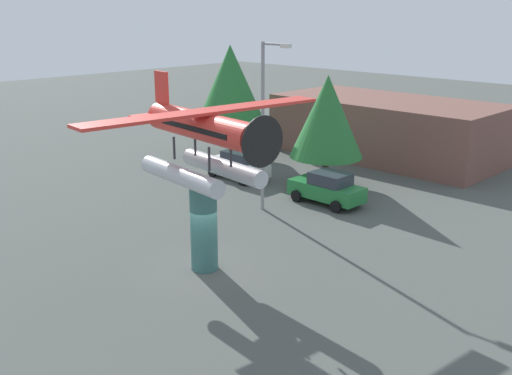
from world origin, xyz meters
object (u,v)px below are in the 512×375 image
(car_mid_green, at_px, (327,188))
(storefront_building, at_px, (387,128))
(tree_east, at_px, (327,117))
(floatplane_monument, at_px, (203,139))
(car_near_white, at_px, (238,165))
(streetlight_primary, at_px, (265,116))
(tree_west, at_px, (231,85))
(display_pedestal, at_px, (204,225))

(car_mid_green, bearing_deg, storefront_building, -72.07)
(storefront_building, relative_size, tree_east, 2.39)
(floatplane_monument, distance_m, car_near_white, 14.47)
(car_near_white, relative_size, tree_east, 0.64)
(tree_east, bearing_deg, car_mid_green, -50.06)
(car_near_white, relative_size, car_mid_green, 1.00)
(streetlight_primary, relative_size, storefront_building, 0.55)
(floatplane_monument, bearing_deg, streetlight_primary, 122.39)
(streetlight_primary, relative_size, tree_west, 1.10)
(tree_east, bearing_deg, streetlight_primary, -85.31)
(car_mid_green, bearing_deg, car_near_white, -1.00)
(display_pedestal, bearing_deg, floatplane_monument, -6.19)
(streetlight_primary, height_order, tree_east, streetlight_primary)
(floatplane_monument, distance_m, car_mid_green, 11.43)
(storefront_building, bearing_deg, car_mid_green, -72.07)
(floatplane_monument, height_order, streetlight_primary, streetlight_primary)
(car_mid_green, distance_m, tree_west, 12.71)
(streetlight_primary, distance_m, tree_west, 11.89)
(display_pedestal, xyz_separation_m, tree_west, (-13.15, 13.95, 3.25))
(tree_west, bearing_deg, streetlight_primary, -34.89)
(car_near_white, height_order, car_mid_green, same)
(tree_west, bearing_deg, floatplane_monument, -46.44)
(car_near_white, bearing_deg, storefront_building, -105.80)
(floatplane_monument, distance_m, streetlight_primary, 7.99)
(display_pedestal, bearing_deg, tree_east, 106.74)
(streetlight_primary, bearing_deg, car_near_white, 148.76)
(car_mid_green, height_order, streetlight_primary, streetlight_primary)
(tree_west, bearing_deg, display_pedestal, -46.69)
(storefront_building, bearing_deg, tree_west, -133.45)
(car_near_white, bearing_deg, tree_west, -39.02)
(floatplane_monument, bearing_deg, tree_west, 139.75)
(car_mid_green, xyz_separation_m, tree_west, (-11.41, 3.65, 4.25))
(car_near_white, bearing_deg, floatplane_monument, 130.54)
(display_pedestal, relative_size, car_near_white, 0.90)
(streetlight_primary, bearing_deg, car_mid_green, 62.28)
(display_pedestal, distance_m, tree_east, 13.60)
(car_near_white, distance_m, streetlight_primary, 7.53)
(storefront_building, xyz_separation_m, tree_west, (-7.63, -8.05, 3.10))
(display_pedestal, relative_size, storefront_building, 0.24)
(car_near_white, xyz_separation_m, car_mid_green, (7.06, -0.12, 0.00))
(tree_west, relative_size, tree_east, 1.19)
(tree_west, xyz_separation_m, tree_east, (9.29, -1.11, -0.93))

